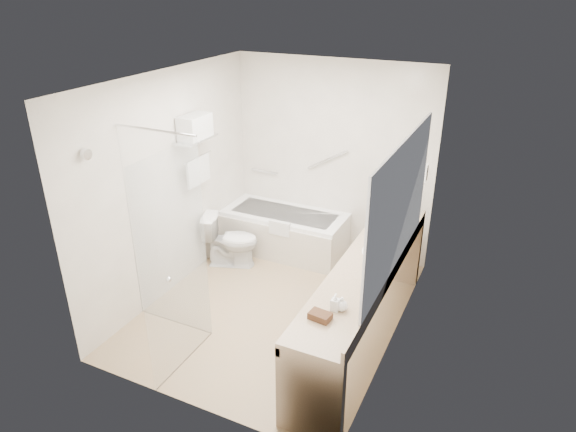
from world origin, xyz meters
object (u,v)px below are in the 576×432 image
at_px(bathtub, 285,232).
at_px(vanity_counter, 364,287).
at_px(water_bottle_left, 382,225).
at_px(amenity_basket, 320,316).
at_px(toilet, 231,241).

xyz_separation_m(bathtub, vanity_counter, (1.52, -1.39, 0.36)).
xyz_separation_m(bathtub, water_bottle_left, (1.45, -0.57, 0.65)).
relative_size(vanity_counter, amenity_basket, 15.44).
xyz_separation_m(toilet, water_bottle_left, (1.90, 0.05, 0.59)).
bearing_deg(toilet, water_bottle_left, -108.05).
height_order(toilet, water_bottle_left, water_bottle_left).
relative_size(bathtub, amenity_basket, 9.15).
relative_size(vanity_counter, water_bottle_left, 15.47).
relative_size(toilet, water_bottle_left, 3.91).
height_order(bathtub, toilet, toilet).
xyz_separation_m(bathtub, toilet, (-0.45, -0.62, 0.06)).
bearing_deg(bathtub, toilet, -126.00).
relative_size(amenity_basket, water_bottle_left, 1.00).
distance_m(vanity_counter, toilet, 2.14).
relative_size(bathtub, toilet, 2.34).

